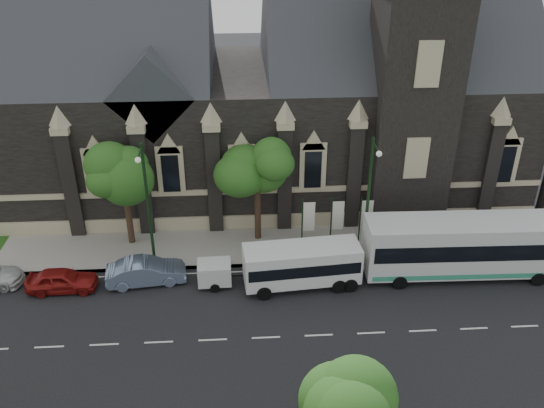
{
  "coord_description": "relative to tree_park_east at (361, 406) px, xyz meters",
  "views": [
    {
      "loc": [
        1.76,
        -24.83,
        22.08
      ],
      "look_at": [
        3.72,
        6.0,
        5.3
      ],
      "focal_mm": 37.96,
      "sensor_mm": 36.0,
      "label": 1
    }
  ],
  "objects": [
    {
      "name": "tree_park_east",
      "position": [
        0.0,
        0.0,
        0.0
      ],
      "size": [
        3.4,
        3.4,
        6.28
      ],
      "color": "black",
      "rests_on": "ground"
    },
    {
      "name": "street_lamp_near",
      "position": [
        3.82,
        16.42,
        0.49
      ],
      "size": [
        0.36,
        1.88,
        9.0
      ],
      "color": "black",
      "rests_on": "ground"
    },
    {
      "name": "box_trailer",
      "position": [
        -6.15,
        14.53,
        -3.7
      ],
      "size": [
        3.06,
        1.8,
        1.62
      ],
      "rotation": [
        0.0,
        0.0,
        0.03
      ],
      "color": "silver",
      "rests_on": "ground"
    },
    {
      "name": "shuttle_bus",
      "position": [
        -0.63,
        14.15,
        -2.99
      ],
      "size": [
        7.45,
        3.11,
        2.81
      ],
      "rotation": [
        0.0,
        0.0,
        0.09
      ],
      "color": "silver",
      "rests_on": "ground"
    },
    {
      "name": "sidewalk",
      "position": [
        -6.18,
        18.82,
        -4.54
      ],
      "size": [
        80.0,
        5.0,
        0.15
      ],
      "primitive_type": "cube",
      "color": "gray",
      "rests_on": "ground"
    },
    {
      "name": "street_lamp_mid",
      "position": [
        -10.18,
        16.42,
        0.49
      ],
      "size": [
        0.36,
        1.88,
        9.0
      ],
      "color": "black",
      "rests_on": "ground"
    },
    {
      "name": "banner_flag_right",
      "position": [
        4.11,
        18.32,
        -2.24
      ],
      "size": [
        0.9,
        0.1,
        4.0
      ],
      "color": "black",
      "rests_on": "ground"
    },
    {
      "name": "car_far_red",
      "position": [
        -15.69,
        14.58,
        -3.88
      ],
      "size": [
        4.36,
        1.79,
        1.48
      ],
      "primitive_type": "imported",
      "rotation": [
        0.0,
        0.0,
        1.58
      ],
      "color": "maroon",
      "rests_on": "ground"
    },
    {
      "name": "tour_coach",
      "position": [
        10.33,
        14.68,
        -2.46
      ],
      "size": [
        13.73,
        3.37,
        3.99
      ],
      "rotation": [
        0.0,
        0.0,
        -0.02
      ],
      "color": "silver",
      "rests_on": "ground"
    },
    {
      "name": "banner_flag_center",
      "position": [
        2.11,
        18.32,
        -2.24
      ],
      "size": [
        0.9,
        0.1,
        4.0
      ],
      "color": "black",
      "rests_on": "ground"
    },
    {
      "name": "sedan",
      "position": [
        -10.52,
        15.04,
        -3.8
      ],
      "size": [
        5.17,
        2.34,
        1.65
      ],
      "primitive_type": "imported",
      "rotation": [
        0.0,
        0.0,
        1.69
      ],
      "color": "#7183A3",
      "rests_on": "ground"
    },
    {
      "name": "museum",
      "position": [
        -1.06,
        28.1,
        3.55
      ],
      "size": [
        40.0,
        17.7,
        29.9
      ],
      "color": "black",
      "rests_on": "ground"
    },
    {
      "name": "tree_walk_left",
      "position": [
        -11.97,
        20.03,
        1.12
      ],
      "size": [
        3.91,
        3.91,
        7.64
      ],
      "color": "black",
      "rests_on": "ground"
    },
    {
      "name": "ground",
      "position": [
        -6.18,
        9.32,
        -4.62
      ],
      "size": [
        160.0,
        160.0,
        0.0
      ],
      "primitive_type": "plane",
      "color": "black",
      "rests_on": "ground"
    },
    {
      "name": "banner_flag_left",
      "position": [
        0.11,
        18.32,
        -2.24
      ],
      "size": [
        0.9,
        0.1,
        4.0
      ],
      "color": "black",
      "rests_on": "ground"
    },
    {
      "name": "tree_walk_right",
      "position": [
        -2.96,
        20.04,
        1.2
      ],
      "size": [
        4.08,
        4.08,
        7.8
      ],
      "color": "black",
      "rests_on": "ground"
    }
  ]
}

